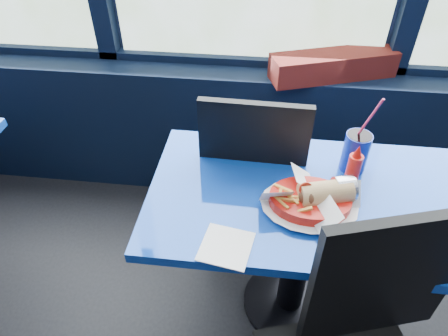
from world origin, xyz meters
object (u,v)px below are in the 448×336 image
Objects in this scene: near_table at (303,227)px; planter_box at (333,65)px; food_basket at (312,199)px; chair_near_back at (252,169)px; soda_cup at (356,151)px; ketchup_bottle at (353,169)px.

near_table is 0.91m from planter_box.
planter_box is 0.93m from food_basket.
soda_cup is at bearing 162.74° from chair_near_back.
food_basket is at bearing 122.62° from chair_near_back.
ketchup_bottle is at bearing 50.31° from food_basket.
planter_box is (0.37, 0.54, 0.28)m from chair_near_back.
ketchup_bottle is 0.11m from soda_cup.
ketchup_bottle reaches higher than planter_box.
chair_near_back reaches higher than ketchup_bottle.
soda_cup is (0.03, -0.68, -0.03)m from planter_box.
ketchup_bottle is (0.15, 0.13, 0.04)m from food_basket.
planter_box is at bearing 92.65° from soda_cup.
ketchup_bottle is at bearing 148.40° from chair_near_back.
near_table is at bearing -157.29° from ketchup_bottle.
chair_near_back is 0.49m from soda_cup.
near_table is 6.25× the size of ketchup_bottle.
soda_cup is at bearing 63.63° from food_basket.
planter_box is (0.14, 0.85, 0.30)m from near_table.
ketchup_bottle reaches higher than food_basket.
near_table is at bearing 127.79° from chair_near_back.
ketchup_bottle is at bearing 22.71° from near_table.
food_basket reaches higher than near_table.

